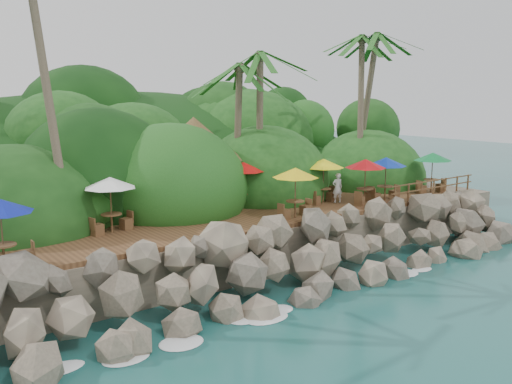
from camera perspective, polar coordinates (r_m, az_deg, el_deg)
ground at (r=23.67m, az=8.86°, el=-10.21°), size 140.00×140.00×0.00m
land_base at (r=35.97m, az=-9.57°, el=-1.44°), size 32.00×25.20×2.10m
jungle_hill at (r=42.87m, az=-14.13°, el=-1.18°), size 44.80×28.00×15.40m
seawall at (r=24.66m, az=5.60°, el=-6.47°), size 29.00×4.00×2.30m
terrace at (r=27.39m, az=-0.00°, el=-2.47°), size 26.00×5.00×0.20m
jungle_foliage at (r=35.33m, az=-8.77°, el=-3.37°), size 44.00×16.00×12.00m
foam_line at (r=23.85m, az=8.34°, el=-9.95°), size 25.20×0.80×0.06m
palms at (r=29.38m, az=-3.51°, el=17.22°), size 32.27×6.74×13.15m
palapa at (r=28.93m, az=-6.26°, el=5.34°), size 5.08×5.08×4.60m
dining_clusters at (r=27.92m, az=3.70°, el=2.04°), size 25.78×5.38×2.36m
railing at (r=33.19m, az=17.45°, el=0.52°), size 7.20×0.10×1.00m
waiter at (r=30.40m, az=8.19°, el=0.41°), size 0.67×0.54×1.59m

